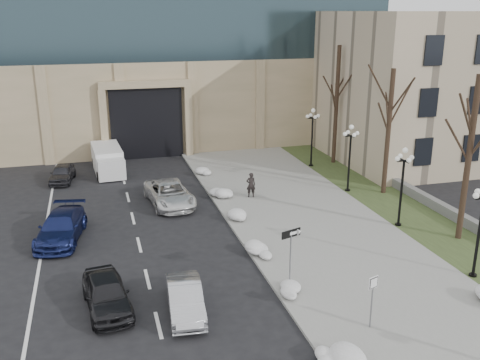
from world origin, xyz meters
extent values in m
cube|color=gray|center=(3.50, 14.00, 0.06)|extent=(9.00, 40.00, 0.12)
cube|color=gray|center=(-1.00, 14.00, 0.07)|extent=(0.30, 40.00, 0.14)
cube|color=#344221|center=(10.00, 14.00, 0.05)|extent=(4.00, 40.00, 0.10)
cube|color=slate|center=(12.00, 16.00, 0.35)|extent=(0.50, 30.00, 0.70)
cube|color=tan|center=(-2.00, 42.00, 4.00)|extent=(40.00, 20.00, 8.00)
cube|color=black|center=(-4.00, 33.00, 3.00)|extent=(6.00, 2.50, 6.00)
cube|color=tan|center=(-4.00, 31.60, 6.30)|extent=(7.50, 0.60, 0.60)
cube|color=tan|center=(-7.50, 31.60, 3.00)|extent=(0.60, 0.60, 6.00)
cube|color=tan|center=(-0.50, 31.60, 3.00)|extent=(0.60, 0.60, 6.00)
cube|color=#C1AC90|center=(22.00, 28.00, 6.00)|extent=(22.00, 18.00, 12.00)
cube|color=black|center=(14.00, 19.00, 2.50)|extent=(1.40, 0.25, 2.00)
cube|color=black|center=(18.00, 19.00, 2.50)|extent=(1.40, 0.25, 2.00)
cube|color=black|center=(14.00, 19.00, 6.00)|extent=(1.40, 0.25, 2.00)
cube|color=black|center=(18.00, 19.00, 6.00)|extent=(1.40, 0.25, 2.00)
cube|color=black|center=(14.00, 19.00, 9.50)|extent=(1.40, 0.25, 2.00)
imported|color=black|center=(-8.40, 7.81, 0.73)|extent=(2.22, 4.46, 1.46)
imported|color=#A8AAB0|center=(-5.28, 6.63, 0.65)|extent=(1.69, 4.05, 1.30)
imported|color=navy|center=(-10.50, 15.79, 0.75)|extent=(3.04, 5.50, 1.51)
imported|color=silver|center=(-3.97, 19.82, 0.74)|extent=(3.03, 5.59, 1.49)
imported|color=#323137|center=(-10.84, 26.83, 0.64)|extent=(2.04, 3.92, 1.27)
imported|color=black|center=(1.44, 19.52, 0.96)|extent=(0.67, 0.48, 1.69)
cube|color=silver|center=(-7.51, 29.14, 0.94)|extent=(2.37, 4.82, 1.88)
cube|color=silver|center=(-7.33, 26.33, 0.85)|extent=(2.07, 1.63, 1.50)
cylinder|color=black|center=(-8.28, 26.45, 0.33)|extent=(0.28, 0.67, 0.66)
cylinder|color=black|center=(-6.41, 26.57, 0.33)|extent=(0.28, 0.67, 0.66)
cylinder|color=black|center=(-8.54, 30.48, 0.33)|extent=(0.28, 0.67, 0.66)
cylinder|color=black|center=(-6.67, 30.61, 0.33)|extent=(0.28, 0.67, 0.66)
cylinder|color=slate|center=(-0.40, 7.35, 1.41)|extent=(0.07, 0.07, 2.83)
cube|color=black|center=(-0.40, 7.35, 2.72)|extent=(0.99, 0.38, 0.35)
cube|color=white|center=(-0.23, 7.37, 2.72)|extent=(0.47, 0.17, 0.13)
cone|color=white|center=(0.02, 7.46, 2.72)|extent=(0.32, 0.34, 0.28)
cylinder|color=slate|center=(1.49, 3.43, 1.14)|extent=(0.06, 0.06, 2.29)
cube|color=white|center=(1.49, 3.43, 2.08)|extent=(0.48, 0.21, 0.50)
cube|color=black|center=(1.50, 3.41, 2.08)|extent=(0.41, 0.16, 0.44)
cube|color=white|center=(1.50, 3.40, 2.08)|extent=(0.36, 0.14, 0.37)
ellipsoid|color=silver|center=(-0.70, 2.00, 0.30)|extent=(1.10, 1.60, 0.36)
ellipsoid|color=silver|center=(-0.62, 6.74, 0.30)|extent=(1.10, 1.60, 0.36)
ellipsoid|color=silver|center=(-0.45, 10.91, 0.30)|extent=(1.10, 1.60, 0.36)
ellipsoid|color=silver|center=(-0.56, 15.89, 0.30)|extent=(1.10, 1.60, 0.36)
ellipsoid|color=silver|center=(-0.41, 20.03, 0.30)|extent=(1.10, 1.60, 0.36)
ellipsoid|color=silver|center=(-0.44, 25.39, 0.30)|extent=(1.10, 1.60, 0.36)
cylinder|color=black|center=(8.30, 6.00, 0.10)|extent=(0.36, 0.36, 0.20)
cylinder|color=black|center=(8.30, 6.00, 2.00)|extent=(0.14, 0.14, 4.00)
sphere|color=silver|center=(7.85, 6.00, 4.15)|extent=(0.28, 0.28, 0.28)
sphere|color=silver|center=(8.30, 6.45, 4.15)|extent=(0.28, 0.28, 0.28)
cylinder|color=black|center=(8.30, 12.50, 0.10)|extent=(0.36, 0.36, 0.20)
cylinder|color=black|center=(8.30, 12.50, 2.00)|extent=(0.14, 0.14, 4.00)
cylinder|color=black|center=(8.30, 12.50, 4.00)|extent=(0.10, 0.90, 0.10)
cylinder|color=black|center=(8.30, 12.50, 4.00)|extent=(0.90, 0.10, 0.10)
sphere|color=silver|center=(8.30, 12.50, 4.60)|extent=(0.32, 0.32, 0.32)
sphere|color=silver|center=(8.75, 12.50, 4.15)|extent=(0.28, 0.28, 0.28)
sphere|color=silver|center=(7.85, 12.50, 4.15)|extent=(0.28, 0.28, 0.28)
sphere|color=silver|center=(8.30, 12.95, 4.15)|extent=(0.28, 0.28, 0.28)
sphere|color=silver|center=(8.30, 12.05, 4.15)|extent=(0.28, 0.28, 0.28)
cylinder|color=black|center=(8.30, 19.00, 0.10)|extent=(0.36, 0.36, 0.20)
cylinder|color=black|center=(8.30, 19.00, 2.00)|extent=(0.14, 0.14, 4.00)
cylinder|color=black|center=(8.30, 19.00, 4.00)|extent=(0.10, 0.90, 0.10)
cylinder|color=black|center=(8.30, 19.00, 4.00)|extent=(0.90, 0.10, 0.10)
sphere|color=silver|center=(8.30, 19.00, 4.60)|extent=(0.32, 0.32, 0.32)
sphere|color=silver|center=(8.75, 19.00, 4.15)|extent=(0.28, 0.28, 0.28)
sphere|color=silver|center=(7.85, 19.00, 4.15)|extent=(0.28, 0.28, 0.28)
sphere|color=silver|center=(8.30, 19.45, 4.15)|extent=(0.28, 0.28, 0.28)
sphere|color=silver|center=(8.30, 18.55, 4.15)|extent=(0.28, 0.28, 0.28)
cylinder|color=black|center=(8.30, 25.50, 0.10)|extent=(0.36, 0.36, 0.20)
cylinder|color=black|center=(8.30, 25.50, 2.00)|extent=(0.14, 0.14, 4.00)
cylinder|color=black|center=(8.30, 25.50, 4.00)|extent=(0.10, 0.90, 0.10)
cylinder|color=black|center=(8.30, 25.50, 4.00)|extent=(0.90, 0.10, 0.10)
sphere|color=silver|center=(8.30, 25.50, 4.60)|extent=(0.32, 0.32, 0.32)
sphere|color=silver|center=(8.75, 25.50, 4.15)|extent=(0.28, 0.28, 0.28)
sphere|color=silver|center=(7.85, 25.50, 4.15)|extent=(0.28, 0.28, 0.28)
sphere|color=silver|center=(8.30, 25.95, 4.15)|extent=(0.28, 0.28, 0.28)
sphere|color=silver|center=(8.30, 25.05, 4.15)|extent=(0.28, 0.28, 0.28)
cylinder|color=black|center=(10.50, 10.00, 4.50)|extent=(0.32, 0.32, 9.00)
cylinder|color=black|center=(10.50, 18.00, 4.25)|extent=(0.32, 0.32, 8.50)
cylinder|color=black|center=(10.50, 26.00, 4.75)|extent=(0.32, 0.32, 9.50)
camera|label=1|loc=(-8.37, -12.82, 12.02)|focal=40.00mm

